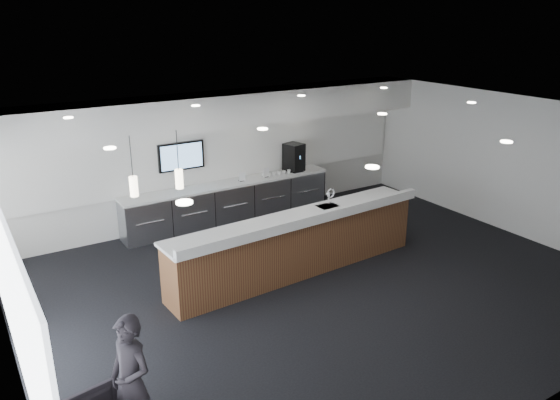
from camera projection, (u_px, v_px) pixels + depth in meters
ground at (322, 284)px, 9.82m from camera, size 10.00×10.00×0.00m
ceiling at (326, 119)px, 8.83m from camera, size 10.00×8.00×0.02m
back_wall at (221, 156)px, 12.53m from camera, size 10.00×0.02×3.00m
left_wall at (2, 277)px, 6.83m from camera, size 0.02×8.00×3.00m
right_wall at (510, 165)px, 11.82m from camera, size 0.02×8.00×3.00m
soffit_bulkhead at (228, 109)px, 11.79m from camera, size 10.00×0.90×0.70m
alcove_panel at (221, 152)px, 12.47m from camera, size 9.80×0.06×1.40m
window_blinds_wall at (5, 277)px, 6.85m from camera, size 0.04×7.36×2.55m
back_credenza at (229, 202)px, 12.58m from camera, size 5.06×0.66×0.95m
wall_tv at (181, 156)px, 11.91m from camera, size 1.05×0.08×0.62m
pendant_left at (171, 174)px, 8.52m from camera, size 0.12×0.12×0.30m
pendant_right at (127, 181)px, 8.17m from camera, size 0.12×0.12×0.30m
ceiling_can_lights at (326, 121)px, 8.84m from camera, size 7.00×5.00×0.02m
service_counter at (298, 244)px, 10.11m from camera, size 5.25×1.14×1.49m
coffee_machine at (294, 157)px, 13.26m from camera, size 0.47×0.55×0.67m
info_sign_left at (242, 177)px, 12.50m from camera, size 0.15×0.05×0.20m
info_sign_right at (266, 173)px, 12.80m from camera, size 0.17×0.05×0.22m
lounge_guest at (131, 381)px, 6.03m from camera, size 0.58×0.68×1.58m
cup_0 at (294, 171)px, 13.21m from camera, size 0.09×0.09×0.08m
cup_1 at (289, 171)px, 13.14m from camera, size 0.13×0.13×0.08m
cup_2 at (284, 172)px, 13.07m from camera, size 0.11×0.11×0.08m
cup_3 at (279, 173)px, 13.00m from camera, size 0.12×0.12×0.08m
cup_4 at (274, 174)px, 12.93m from camera, size 0.12×0.12×0.08m
cup_5 at (269, 175)px, 12.86m from camera, size 0.10×0.10×0.08m
cup_6 at (264, 176)px, 12.79m from camera, size 0.13×0.13×0.08m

